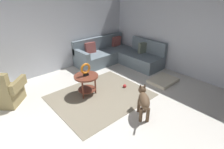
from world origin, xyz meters
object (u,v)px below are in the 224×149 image
(side_table, at_px, (86,80))
(dog, at_px, (144,100))
(dog_toy_ball, at_px, (125,86))
(armchair, at_px, (4,92))
(dog_bed_mat, at_px, (163,81))
(torus_sculpture, at_px, (86,69))
(sectional_couch, at_px, (118,55))

(side_table, distance_m, dog, 1.53)
(dog, xyz_separation_m, dog_toy_ball, (0.55, 1.08, -0.33))
(dog, distance_m, dog_toy_ball, 1.25)
(armchair, xyz_separation_m, dog_bed_mat, (3.68, -1.83, -0.28))
(armchair, distance_m, dog_bed_mat, 4.12)
(dog, bearing_deg, torus_sculpture, 147.92)
(armchair, relative_size, dog_toy_ball, 10.25)
(sectional_couch, distance_m, torus_sculpture, 2.32)
(torus_sculpture, bearing_deg, dog, -74.31)
(armchair, bearing_deg, dog_toy_ball, 16.08)
(armchair, xyz_separation_m, dog_toy_ball, (2.62, -1.31, -0.27))
(side_table, xyz_separation_m, dog_toy_ball, (0.97, -0.40, -0.37))
(sectional_couch, height_order, dog, sectional_couch)
(torus_sculpture, bearing_deg, dog_toy_ball, -22.45)
(side_table, bearing_deg, dog, -74.31)
(armchair, height_order, torus_sculpture, armchair)
(dog_bed_mat, bearing_deg, sectional_couch, 89.64)
(armchair, xyz_separation_m, side_table, (1.65, -0.91, 0.09))
(sectional_couch, distance_m, dog, 2.98)
(torus_sculpture, relative_size, dog, 0.49)
(sectional_couch, xyz_separation_m, side_table, (-2.04, -1.02, 0.12))
(sectional_couch, xyz_separation_m, dog_toy_ball, (-1.08, -1.42, -0.24))
(dog_toy_ball, bearing_deg, torus_sculpture, 157.55)
(sectional_couch, relative_size, side_table, 3.75)
(armchair, relative_size, side_table, 1.66)
(sectional_couch, bearing_deg, dog, -123.12)
(side_table, distance_m, dog_bed_mat, 2.26)
(side_table, xyz_separation_m, dog_bed_mat, (2.03, -0.92, -0.37))
(dog_bed_mat, height_order, dog_toy_ball, dog_toy_ball)
(dog, bearing_deg, dog_toy_ball, 105.16)
(armchair, xyz_separation_m, dog, (2.07, -2.39, 0.05))
(dog_bed_mat, relative_size, dog, 1.21)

